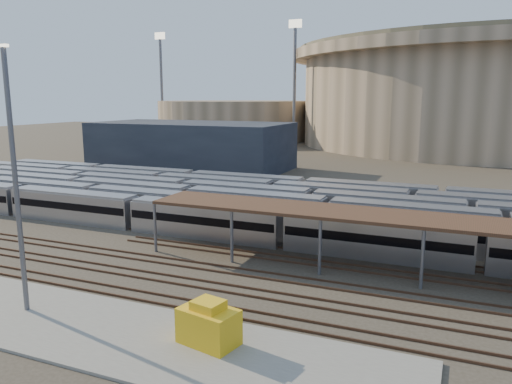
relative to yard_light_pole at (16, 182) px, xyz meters
The scene contains 13 objects.
ground 19.41m from the yard_light_pole, 60.12° to the left, with size 420.00×420.00×0.00m, color #383026.
apron 10.13m from the yard_light_pole, ahead, with size 50.00×9.00×0.20m, color gray.
subway_trains 35.05m from the yard_light_pole, 75.75° to the left, with size 124.38×23.90×3.60m.
inspection_shed 35.94m from the yard_light_pole, 31.48° to the left, with size 60.30×6.00×5.30m.
empty_tracks 15.93m from the yard_light_pole, 48.87° to the left, with size 170.00×9.62×0.18m.
stadium 158.32m from the yard_light_pole, 77.81° to the left, with size 124.00×124.00×32.50m.
secondary_arena 153.57m from the yard_light_pole, 109.64° to the left, with size 56.00×56.00×14.00m, color tan.
service_building 74.67m from the yard_light_pole, 110.92° to the left, with size 42.00×20.00×10.00m, color #1E232D.
floodlight_0 126.95m from the yard_light_pole, 99.84° to the left, with size 4.00×1.00×38.40m.
floodlight_1 155.27m from the yard_light_pole, 119.64° to the left, with size 4.00×1.00×38.40m.
floodlight_3 174.97m from the yard_light_pole, 90.53° to the left, with size 4.00×1.00×38.40m.
yard_light_pole is the anchor object (origin of this frame).
yellow_equipment 16.87m from the yard_light_pole, ahead, with size 3.64×2.28×2.28m, color gold.
Camera 1 is at (20.34, -39.56, 15.47)m, focal length 35.00 mm.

